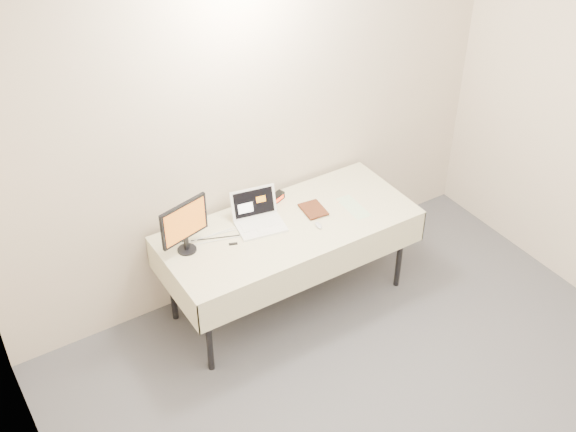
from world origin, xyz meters
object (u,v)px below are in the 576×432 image
table (289,231)px  laptop (258,217)px  book (304,202)px  monitor (184,224)px

table → laptop: bearing=143.5°
book → table: bearing=-155.7°
laptop → book: 0.35m
table → book: book is taller
laptop → table: bearing=-26.0°
laptop → monitor: bearing=-168.3°
table → book: bearing=18.0°
laptop → book: bearing=-2.8°
laptop → book: size_ratio=1.82×
monitor → book: 0.91m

